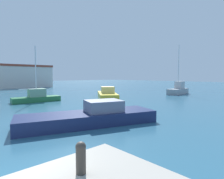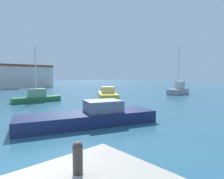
% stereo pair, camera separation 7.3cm
% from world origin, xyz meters
% --- Properties ---
extents(water, '(160.00, 160.00, 0.00)m').
position_xyz_m(water, '(15.00, 20.00, 0.00)').
color(water, '#285670').
rests_on(water, ground).
extents(mooring_bollard, '(0.21, 0.21, 0.63)m').
position_xyz_m(mooring_bollard, '(1.14, -1.84, 1.36)').
color(mooring_bollard, '#38332D').
rests_on(mooring_bollard, pier_quay).
extents(sailboat_green_distant_north, '(5.20, 1.90, 6.21)m').
position_xyz_m(sailboat_green_distant_north, '(7.06, 16.29, 0.55)').
color(sailboat_green_distant_north, '#28703D').
rests_on(sailboat_green_distant_north, water).
extents(sailboat_grey_inner_mooring, '(4.99, 2.14, 7.79)m').
position_xyz_m(sailboat_grey_inner_mooring, '(27.18, 10.03, 0.70)').
color(sailboat_grey_inner_mooring, gray).
rests_on(sailboat_grey_inner_mooring, water).
extents(motorboat_yellow_far_right, '(5.60, 6.64, 1.51)m').
position_xyz_m(motorboat_yellow_far_right, '(15.43, 13.83, 0.48)').
color(motorboat_yellow_far_right, gold).
rests_on(motorboat_yellow_far_right, water).
extents(motorboat_navy_behind_lamppost, '(8.46, 4.83, 1.41)m').
position_xyz_m(motorboat_navy_behind_lamppost, '(5.79, 4.23, 0.46)').
color(motorboat_navy_behind_lamppost, '#19234C').
rests_on(motorboat_navy_behind_lamppost, water).
extents(warehouse_block, '(12.64, 8.65, 5.59)m').
position_xyz_m(warehouse_block, '(14.49, 45.75, 2.81)').
color(warehouse_block, beige).
rests_on(warehouse_block, ground).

